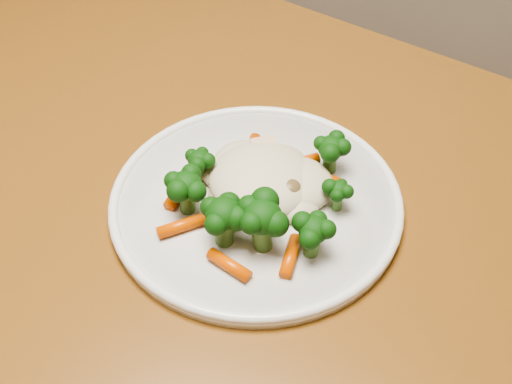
# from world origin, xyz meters

# --- Properties ---
(dining_table) EXTENTS (1.39, 1.06, 0.75)m
(dining_table) POSITION_xyz_m (0.19, 0.17, 0.66)
(dining_table) COLOR brown
(dining_table) RESTS_ON ground
(plate) EXTENTS (0.29, 0.29, 0.01)m
(plate) POSITION_xyz_m (0.15, 0.24, 0.76)
(plate) COLOR white
(plate) RESTS_ON dining_table
(meal) EXTENTS (0.18, 0.19, 0.05)m
(meal) POSITION_xyz_m (0.16, 0.23, 0.78)
(meal) COLOR beige
(meal) RESTS_ON plate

